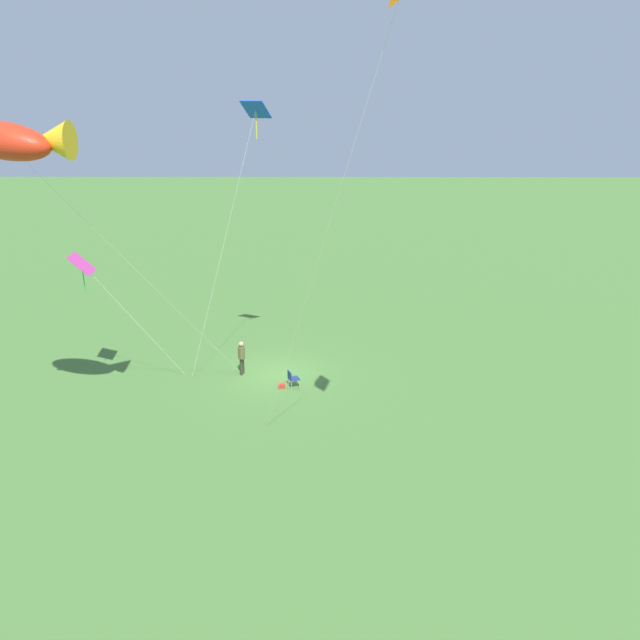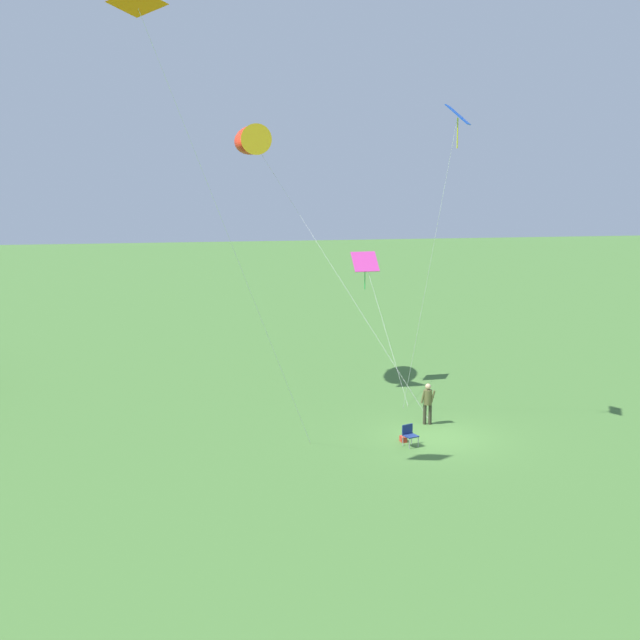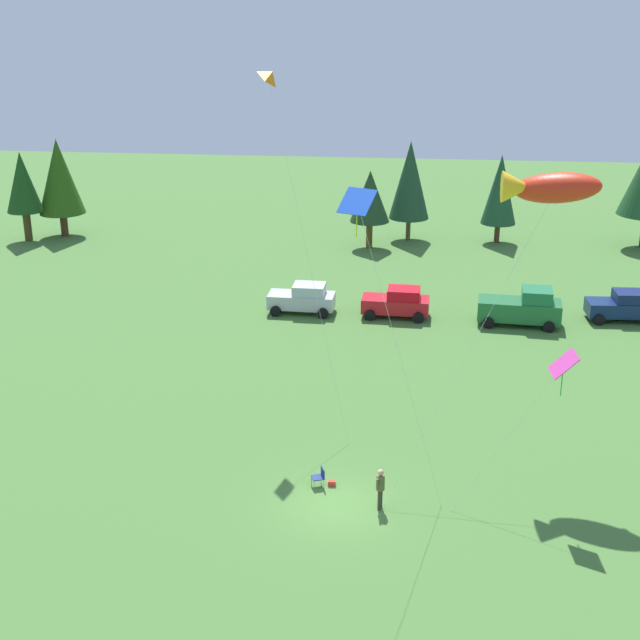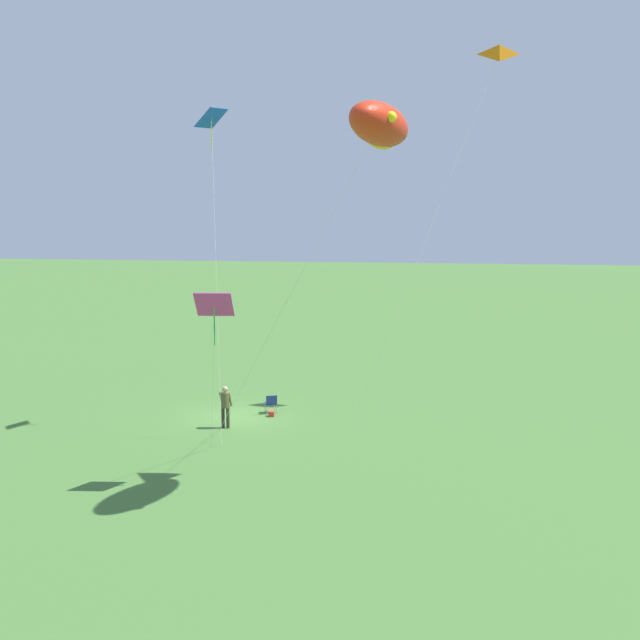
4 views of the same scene
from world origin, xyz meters
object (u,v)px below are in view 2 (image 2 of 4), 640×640
Objects in this scene: kite_diamond_blue at (457,123)px; kite_delta_orange at (137,2)px; kite_large_fish at (253,140)px; person_kite_flyer at (428,401)px; backpack_on_grass at (403,439)px; folding_chair at (409,434)px; kite_diamond_rainbow at (366,264)px.

kite_diamond_blue is 0.80× the size of kite_delta_orange.
kite_large_fish is at bearing 44.56° from kite_diamond_blue.
person_kite_flyer is 14.04m from kite_large_fish.
kite_delta_orange is at bearing 111.49° from backpack_on_grass.
backpack_on_grass is at bearing 117.20° from kite_diamond_blue.
backpack_on_grass is at bearing -68.51° from kite_delta_orange.
kite_diamond_blue reaches higher than person_kite_flyer.
kite_large_fish is (6.35, 6.59, 10.65)m from person_kite_flyer.
kite_delta_orange is at bearing -93.51° from folding_chair.
kite_diamond_blue is at bearing -67.42° from kite_delta_orange.
kite_large_fish is 1.94× the size of kite_diamond_rainbow.
kite_diamond_rainbow reaches higher than person_kite_flyer.
person_kite_flyer is 11.24m from kite_diamond_blue.
kite_diamond_rainbow is at bearing -1.57° from backpack_on_grass.
kite_diamond_rainbow reaches higher than backpack_on_grass.
folding_chair is 10.77m from kite_diamond_rainbow.
folding_chair is at bearing -149.89° from kite_large_fish.
person_kite_flyer reaches higher than folding_chair.
kite_diamond_rainbow is at bearing 13.85° from kite_diamond_blue.
kite_delta_orange is at bearing -50.15° from person_kite_flyer.
kite_large_fish reaches higher than person_kite_flyer.
folding_chair is 0.06× the size of kite_diamond_blue.
person_kite_flyer is 0.27× the size of kite_diamond_rainbow.
folding_chair is 12.00m from kite_diamond_blue.
backpack_on_grass is 0.05× the size of kite_diamond_rainbow.
kite_delta_orange is at bearing 160.11° from kite_large_fish.
kite_delta_orange reaches higher than person_kite_flyer.
backpack_on_grass is at bearing 178.43° from kite_diamond_rainbow.
kite_delta_orange is (-12.13, 4.39, 3.92)m from kite_large_fish.
kite_diamond_rainbow is (7.71, 1.90, -6.30)m from kite_diamond_blue.
folding_chair is at bearing -71.35° from kite_delta_orange.
person_kite_flyer is 19.14m from kite_delta_orange.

